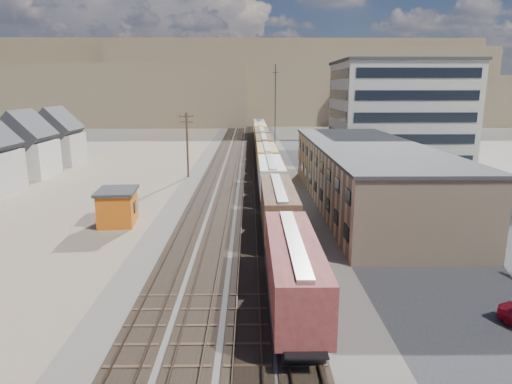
{
  "coord_description": "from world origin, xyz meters",
  "views": [
    {
      "loc": [
        1.15,
        -28.16,
        13.62
      ],
      "look_at": [
        1.77,
        18.37,
        3.0
      ],
      "focal_mm": 32.0,
      "sensor_mm": 36.0,
      "label": 1
    }
  ],
  "objects_px": {
    "freight_train": "(265,151)",
    "maintenance_shed": "(118,206)",
    "parked_car_blue": "(392,166)",
    "utility_pole_north": "(187,144)"
  },
  "relations": [
    {
      "from": "freight_train",
      "to": "parked_car_blue",
      "type": "relative_size",
      "value": 20.61
    },
    {
      "from": "freight_train",
      "to": "maintenance_shed",
      "type": "distance_m",
      "value": 37.95
    },
    {
      "from": "freight_train",
      "to": "maintenance_shed",
      "type": "bearing_deg",
      "value": -115.19
    },
    {
      "from": "utility_pole_north",
      "to": "parked_car_blue",
      "type": "height_order",
      "value": "utility_pole_north"
    },
    {
      "from": "freight_train",
      "to": "parked_car_blue",
      "type": "bearing_deg",
      "value": -9.64
    },
    {
      "from": "maintenance_shed",
      "to": "parked_car_blue",
      "type": "relative_size",
      "value": 0.91
    },
    {
      "from": "freight_train",
      "to": "parked_car_blue",
      "type": "height_order",
      "value": "freight_train"
    },
    {
      "from": "utility_pole_north",
      "to": "maintenance_shed",
      "type": "xyz_separation_m",
      "value": [
        -3.85,
        -25.07,
        -3.44
      ]
    },
    {
      "from": "parked_car_blue",
      "to": "maintenance_shed",
      "type": "bearing_deg",
      "value": -163.39
    },
    {
      "from": "parked_car_blue",
      "to": "freight_train",
      "type": "bearing_deg",
      "value": 147.64
    }
  ]
}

